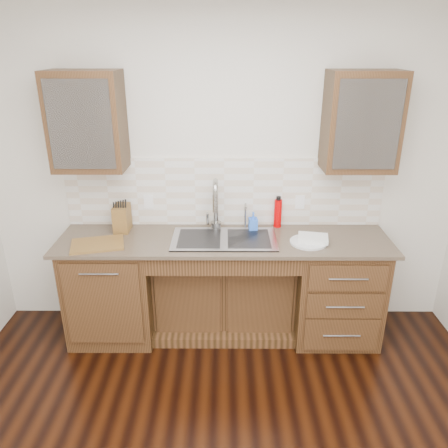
{
  "coord_description": "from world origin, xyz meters",
  "views": [
    {
      "loc": [
        0.01,
        -1.8,
        2.37
      ],
      "look_at": [
        0.0,
        1.4,
        1.05
      ],
      "focal_mm": 35.0,
      "sensor_mm": 36.0,
      "label": 1
    }
  ],
  "objects_px": {
    "soap_bottle": "(253,221)",
    "water_bottle": "(278,213)",
    "plate": "(308,242)",
    "cutting_board": "(97,244)",
    "knife_block": "(122,218)"
  },
  "relations": [
    {
      "from": "cutting_board",
      "to": "soap_bottle",
      "type": "bearing_deg",
      "value": 13.91
    },
    {
      "from": "water_bottle",
      "to": "plate",
      "type": "bearing_deg",
      "value": -58.27
    },
    {
      "from": "water_bottle",
      "to": "soap_bottle",
      "type": "bearing_deg",
      "value": -158.94
    },
    {
      "from": "soap_bottle",
      "to": "plate",
      "type": "distance_m",
      "value": 0.5
    },
    {
      "from": "soap_bottle",
      "to": "cutting_board",
      "type": "xyz_separation_m",
      "value": [
        -1.24,
        -0.31,
        -0.07
      ]
    },
    {
      "from": "water_bottle",
      "to": "plate",
      "type": "relative_size",
      "value": 0.83
    },
    {
      "from": "soap_bottle",
      "to": "cutting_board",
      "type": "distance_m",
      "value": 1.28
    },
    {
      "from": "plate",
      "to": "knife_block",
      "type": "xyz_separation_m",
      "value": [
        -1.53,
        0.25,
        0.1
      ]
    },
    {
      "from": "soap_bottle",
      "to": "plate",
      "type": "xyz_separation_m",
      "value": [
        0.43,
        -0.26,
        -0.07
      ]
    },
    {
      "from": "knife_block",
      "to": "water_bottle",
      "type": "bearing_deg",
      "value": 3.95
    },
    {
      "from": "soap_bottle",
      "to": "water_bottle",
      "type": "relative_size",
      "value": 0.66
    },
    {
      "from": "knife_block",
      "to": "cutting_board",
      "type": "xyz_separation_m",
      "value": [
        -0.14,
        -0.3,
        -0.1
      ]
    },
    {
      "from": "plate",
      "to": "soap_bottle",
      "type": "bearing_deg",
      "value": 148.88
    },
    {
      "from": "plate",
      "to": "cutting_board",
      "type": "distance_m",
      "value": 1.67
    },
    {
      "from": "soap_bottle",
      "to": "water_bottle",
      "type": "distance_m",
      "value": 0.23
    }
  ]
}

